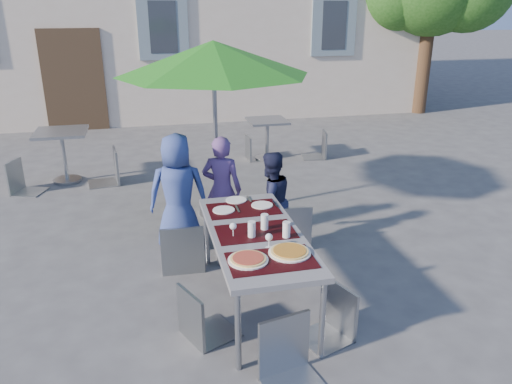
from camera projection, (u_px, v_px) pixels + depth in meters
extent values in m
plane|color=#434245|center=(220.00, 293.00, 4.94)|extent=(90.00, 90.00, 0.00)
cube|color=#3B2B1C|center=(74.00, 81.00, 10.93)|extent=(1.30, 0.06, 2.20)
cube|color=slate|center=(163.00, 27.00, 10.96)|extent=(1.10, 0.06, 1.40)
cube|color=#262B33|center=(163.00, 27.00, 10.94)|extent=(0.60, 0.04, 1.10)
cube|color=slate|center=(334.00, 25.00, 11.81)|extent=(1.10, 0.06, 1.40)
cube|color=#262B33|center=(334.00, 25.00, 11.79)|extent=(0.60, 0.04, 1.10)
cylinder|color=#412C1C|center=(424.00, 58.00, 12.65)|extent=(0.36, 0.36, 2.80)
cube|color=#504F55|center=(256.00, 235.00, 4.53)|extent=(0.80, 1.85, 0.05)
cylinder|color=gray|center=(238.00, 331.00, 3.80)|extent=(0.05, 0.05, 0.70)
cylinder|color=gray|center=(322.00, 319.00, 3.94)|extent=(0.05, 0.05, 0.70)
cylinder|color=gray|center=(207.00, 235.00, 5.37)|extent=(0.05, 0.05, 0.70)
cylinder|color=gray|center=(268.00, 229.00, 5.52)|extent=(0.05, 0.05, 0.70)
cube|color=black|center=(271.00, 260.00, 4.01)|extent=(0.70, 0.42, 0.01)
cube|color=black|center=(256.00, 232.00, 4.52)|extent=(0.70, 0.42, 0.01)
cube|color=black|center=(243.00, 209.00, 5.02)|extent=(0.70, 0.42, 0.01)
cylinder|color=white|center=(248.00, 260.00, 4.00)|extent=(0.33, 0.33, 0.01)
cylinder|color=#DAB662|center=(248.00, 259.00, 4.00)|extent=(0.29, 0.29, 0.01)
cylinder|color=maroon|center=(248.00, 258.00, 3.99)|extent=(0.25, 0.25, 0.01)
cylinder|color=white|center=(290.00, 252.00, 4.12)|extent=(0.35, 0.35, 0.01)
cylinder|color=#DAB662|center=(290.00, 251.00, 4.12)|extent=(0.31, 0.31, 0.01)
cylinder|color=#8F3809|center=(290.00, 250.00, 4.11)|extent=(0.27, 0.27, 0.01)
cylinder|color=silver|center=(252.00, 229.00, 4.39)|extent=(0.07, 0.07, 0.15)
cylinder|color=silver|center=(265.00, 222.00, 4.54)|extent=(0.07, 0.07, 0.15)
cylinder|color=silver|center=(286.00, 230.00, 4.38)|extent=(0.07, 0.07, 0.15)
cylinder|color=silver|center=(233.00, 236.00, 4.43)|extent=(0.06, 0.06, 0.00)
cylinder|color=silver|center=(233.00, 232.00, 4.42)|extent=(0.01, 0.01, 0.08)
sphere|color=silver|center=(233.00, 226.00, 4.40)|extent=(0.06, 0.06, 0.06)
cylinder|color=silver|center=(269.00, 248.00, 4.22)|extent=(0.06, 0.06, 0.00)
cylinder|color=silver|center=(269.00, 244.00, 4.21)|extent=(0.01, 0.01, 0.08)
sphere|color=silver|center=(269.00, 237.00, 4.19)|extent=(0.06, 0.06, 0.06)
cylinder|color=white|center=(224.00, 210.00, 4.97)|extent=(0.22, 0.22, 0.01)
cube|color=#989B9F|center=(237.00, 209.00, 5.00)|extent=(0.02, 0.18, 0.00)
cylinder|color=white|center=(262.00, 205.00, 5.09)|extent=(0.22, 0.22, 0.01)
cube|color=#989B9F|center=(275.00, 204.00, 5.12)|extent=(0.02, 0.18, 0.00)
cylinder|color=white|center=(236.00, 200.00, 5.23)|extent=(0.22, 0.22, 0.01)
cube|color=#989B9F|center=(249.00, 199.00, 5.26)|extent=(0.02, 0.18, 0.00)
imported|color=#314387|center=(178.00, 193.00, 5.63)|extent=(0.71, 0.51, 1.37)
imported|color=#5C3D7D|center=(222.00, 190.00, 5.84)|extent=(0.55, 0.47, 1.29)
imported|color=#1A1D39|center=(270.00, 201.00, 5.68)|extent=(0.64, 0.51, 1.16)
cube|color=gray|center=(181.00, 224.00, 5.32)|extent=(0.47, 0.47, 0.03)
cube|color=gray|center=(180.00, 209.00, 5.03)|extent=(0.45, 0.05, 0.53)
cylinder|color=gray|center=(198.00, 236.00, 5.62)|extent=(0.02, 0.02, 0.47)
cylinder|color=gray|center=(164.00, 239.00, 5.55)|extent=(0.02, 0.02, 0.47)
cylinder|color=gray|center=(201.00, 252.00, 5.26)|extent=(0.02, 0.02, 0.47)
cylinder|color=gray|center=(164.00, 255.00, 5.20)|extent=(0.02, 0.02, 0.47)
cube|color=gray|center=(234.00, 223.00, 5.51)|extent=(0.43, 0.43, 0.03)
cube|color=gray|center=(235.00, 210.00, 5.26)|extent=(0.39, 0.07, 0.46)
cylinder|color=gray|center=(247.00, 233.00, 5.77)|extent=(0.02, 0.02, 0.41)
cylinder|color=gray|center=(218.00, 234.00, 5.73)|extent=(0.02, 0.02, 0.41)
cylinder|color=gray|center=(250.00, 246.00, 5.46)|extent=(0.02, 0.02, 0.41)
cylinder|color=gray|center=(220.00, 248.00, 5.42)|extent=(0.02, 0.02, 0.41)
cube|color=gray|center=(288.00, 205.00, 5.80)|extent=(0.49, 0.49, 0.03)
cube|color=gray|center=(293.00, 190.00, 5.51)|extent=(0.46, 0.07, 0.55)
cylinder|color=gray|center=(300.00, 217.00, 6.10)|extent=(0.02, 0.02, 0.48)
cylinder|color=gray|center=(269.00, 219.00, 6.05)|extent=(0.02, 0.02, 0.48)
cylinder|color=gray|center=(308.00, 231.00, 5.74)|extent=(0.02, 0.02, 0.48)
cylinder|color=gray|center=(275.00, 233.00, 5.68)|extent=(0.02, 0.02, 0.48)
cube|color=gray|center=(210.00, 290.00, 4.19)|extent=(0.53, 0.53, 0.03)
cube|color=gray|center=(188.00, 272.00, 3.99)|extent=(0.19, 0.38, 0.48)
cylinder|color=gray|center=(239.00, 315.00, 4.24)|extent=(0.02, 0.02, 0.42)
cylinder|color=gray|center=(216.00, 297.00, 4.49)|extent=(0.02, 0.02, 0.42)
cylinder|color=gray|center=(204.00, 330.00, 4.04)|extent=(0.02, 0.02, 0.42)
cylinder|color=gray|center=(183.00, 311.00, 4.30)|extent=(0.02, 0.02, 0.42)
cube|color=gray|center=(326.00, 298.00, 4.12)|extent=(0.49, 0.49, 0.03)
cube|color=gray|center=(344.00, 268.00, 4.14)|extent=(0.16, 0.37, 0.46)
cylinder|color=gray|center=(297.00, 316.00, 4.24)|extent=(0.02, 0.02, 0.40)
cylinder|color=gray|center=(323.00, 336.00, 3.99)|extent=(0.02, 0.02, 0.40)
cylinder|color=gray|center=(327.00, 304.00, 4.41)|extent=(0.02, 0.02, 0.40)
cylinder|color=gray|center=(353.00, 322.00, 4.16)|extent=(0.02, 0.02, 0.40)
cube|color=gray|center=(298.00, 338.00, 3.55)|extent=(0.51, 0.51, 0.03)
cube|color=gray|center=(285.00, 293.00, 3.63)|extent=(0.43, 0.12, 0.51)
cylinder|color=gray|center=(333.00, 373.00, 3.55)|extent=(0.02, 0.02, 0.45)
cylinder|color=gray|center=(264.00, 357.00, 3.71)|extent=(0.02, 0.02, 0.45)
cylinder|color=gray|center=(306.00, 343.00, 3.86)|extent=(0.02, 0.02, 0.45)
cylinder|color=#989B9F|center=(218.00, 210.00, 6.80)|extent=(0.50, 0.50, 0.09)
cylinder|color=gray|center=(216.00, 138.00, 6.44)|extent=(0.06, 0.06, 2.11)
cone|color=#207319|center=(213.00, 58.00, 6.08)|extent=(2.43, 2.43, 0.41)
cylinder|color=#989B9F|center=(68.00, 180.00, 8.04)|extent=(0.44, 0.44, 0.04)
cylinder|color=gray|center=(64.00, 158.00, 7.91)|extent=(0.06, 0.06, 0.78)
cube|color=gray|center=(61.00, 132.00, 7.76)|extent=(0.78, 0.78, 0.04)
cube|color=gray|center=(25.00, 164.00, 7.42)|extent=(0.53, 0.53, 0.03)
cube|color=gray|center=(10.00, 148.00, 7.35)|extent=(0.17, 0.40, 0.50)
cylinder|color=gray|center=(33.00, 183.00, 7.32)|extent=(0.02, 0.02, 0.44)
cylinder|color=gray|center=(45.00, 175.00, 7.65)|extent=(0.02, 0.02, 0.44)
cylinder|color=gray|center=(10.00, 182.00, 7.35)|extent=(0.02, 0.02, 0.44)
cylinder|color=gray|center=(23.00, 175.00, 7.68)|extent=(0.02, 0.02, 0.44)
cube|color=gray|center=(100.00, 154.00, 7.77)|extent=(0.51, 0.51, 0.03)
cube|color=gray|center=(113.00, 135.00, 7.75)|extent=(0.09, 0.46, 0.55)
cylinder|color=gray|center=(89.00, 167.00, 7.97)|extent=(0.02, 0.02, 0.48)
cylinder|color=gray|center=(90.00, 174.00, 7.62)|extent=(0.02, 0.02, 0.48)
cylinder|color=gray|center=(114.00, 164.00, 8.10)|extent=(0.02, 0.02, 0.48)
cylinder|color=gray|center=(116.00, 172.00, 7.75)|extent=(0.02, 0.02, 0.48)
cylinder|color=#989B9F|center=(267.00, 158.00, 9.19)|extent=(0.44, 0.44, 0.04)
cylinder|color=gray|center=(267.00, 141.00, 9.08)|extent=(0.06, 0.06, 0.69)
cube|color=gray|center=(267.00, 121.00, 8.95)|extent=(0.69, 0.69, 0.04)
cube|color=gray|center=(258.00, 138.00, 9.06)|extent=(0.39, 0.39, 0.03)
cube|color=gray|center=(248.00, 127.00, 8.94)|extent=(0.04, 0.37, 0.44)
cylinder|color=gray|center=(268.00, 150.00, 9.03)|extent=(0.02, 0.02, 0.39)
cylinder|color=gray|center=(263.00, 146.00, 9.32)|extent=(0.02, 0.02, 0.39)
cylinder|color=gray|center=(251.00, 152.00, 8.95)|extent=(0.02, 0.02, 0.39)
cylinder|color=gray|center=(247.00, 147.00, 9.24)|extent=(0.02, 0.02, 0.39)
cube|color=gray|center=(314.00, 134.00, 9.15)|extent=(0.48, 0.48, 0.03)
cube|color=gray|center=(325.00, 121.00, 9.07)|extent=(0.11, 0.41, 0.49)
cylinder|color=gray|center=(303.00, 144.00, 9.38)|extent=(0.02, 0.02, 0.43)
cylinder|color=gray|center=(305.00, 149.00, 9.05)|extent=(0.02, 0.02, 0.43)
cylinder|color=gray|center=(322.00, 144.00, 9.40)|extent=(0.02, 0.02, 0.43)
cylinder|color=gray|center=(325.00, 149.00, 9.07)|extent=(0.02, 0.02, 0.43)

